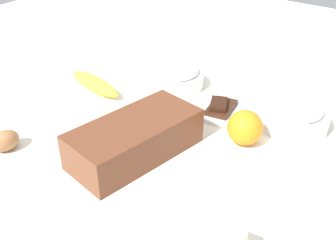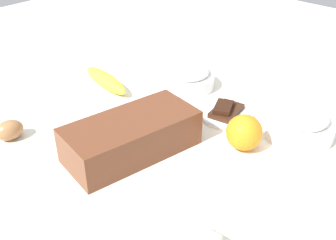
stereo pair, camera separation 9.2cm
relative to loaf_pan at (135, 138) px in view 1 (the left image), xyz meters
name	(u,v)px [view 1 (the left image)]	position (x,y,z in m)	size (l,w,h in m)	color
ground_plane	(168,139)	(-0.10, 0.01, -0.05)	(2.40, 2.40, 0.02)	silver
loaf_pan	(135,138)	(0.00, 0.00, 0.00)	(0.30, 0.18, 0.08)	brown
flour_bowl	(296,115)	(-0.30, 0.23, -0.01)	(0.15, 0.15, 0.07)	white
sugar_bowl	(177,76)	(-0.31, -0.11, -0.01)	(0.14, 0.14, 0.07)	white
banana	(95,84)	(-0.16, -0.28, -0.02)	(0.19, 0.04, 0.04)	yellow
orange_fruit	(245,128)	(-0.17, 0.16, 0.00)	(0.08, 0.08, 0.08)	orange
egg_near_butter	(5,141)	(0.15, -0.24, -0.02)	(0.05, 0.05, 0.06)	#9B683F
chocolate_plate	(221,110)	(-0.25, 0.06, -0.03)	(0.13, 0.13, 0.03)	white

